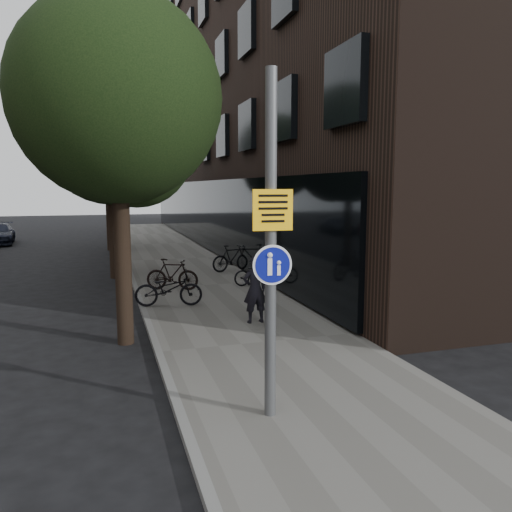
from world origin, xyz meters
name	(u,v)px	position (x,y,z in m)	size (l,w,h in m)	color
ground	(315,415)	(0.00, 0.00, 0.00)	(120.00, 120.00, 0.00)	black
sidewalk	(204,287)	(0.25, 10.00, 0.06)	(4.50, 60.00, 0.12)	#65635E
curb_edge	(137,291)	(-2.00, 10.00, 0.07)	(0.15, 60.00, 0.13)	slate
building_right_dark_brick	(298,94)	(8.50, 22.00, 9.00)	(12.00, 40.00, 18.00)	black
street_tree_near	(121,109)	(-2.53, 4.64, 5.11)	(4.40, 4.40, 7.50)	black
street_tree_mid	(112,143)	(-2.53, 13.14, 5.11)	(5.00, 5.00, 7.80)	black
street_tree_far	(108,157)	(-2.53, 22.14, 5.11)	(5.00, 5.00, 7.80)	black
signpost	(271,247)	(-0.74, -0.01, 2.62)	(0.57, 0.16, 4.95)	#595B5E
pedestrian	(255,289)	(0.53, 4.89, 0.96)	(0.61, 0.40, 1.68)	black
parked_bike_facade_near	(257,273)	(2.00, 9.47, 0.55)	(0.57, 1.65, 0.87)	black
parked_bike_facade_far	(232,258)	(1.91, 12.46, 0.65)	(0.50, 1.78, 1.07)	black
parked_bike_curb_near	(169,289)	(-1.28, 7.29, 0.61)	(0.66, 1.88, 0.99)	black
parked_bike_curb_far	(172,274)	(-0.88, 9.50, 0.64)	(0.49, 1.72, 1.03)	black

